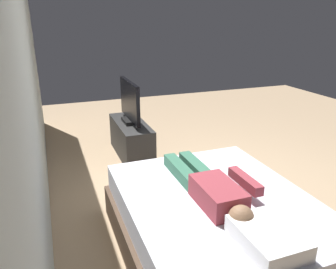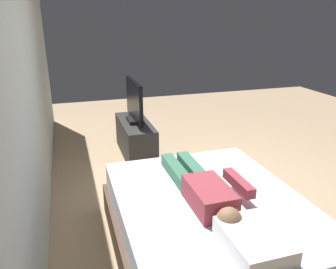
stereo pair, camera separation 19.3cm
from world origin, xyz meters
name	(u,v)px [view 1 (the left image)]	position (x,y,z in m)	size (l,w,h in m)	color
ground_plane	(216,199)	(0.00, 0.00, 0.00)	(10.00, 10.00, 0.00)	tan
back_wall	(26,77)	(0.40, 1.79, 1.40)	(6.40, 0.10, 2.80)	silver
bed	(216,226)	(-0.78, 0.43, 0.26)	(1.91, 1.53, 0.54)	brown
pillow	(267,238)	(-1.42, 0.43, 0.60)	(0.48, 0.34, 0.12)	white
person	(211,188)	(-0.75, 0.48, 0.62)	(1.26, 0.46, 0.18)	#993842
remote	(244,179)	(-0.60, 0.07, 0.55)	(0.15, 0.04, 0.02)	black
tv_stand	(131,139)	(1.53, 0.56, 0.25)	(1.10, 0.40, 0.50)	#2D2D2D
tv	(130,103)	(1.53, 0.56, 0.78)	(0.88, 0.20, 0.59)	black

